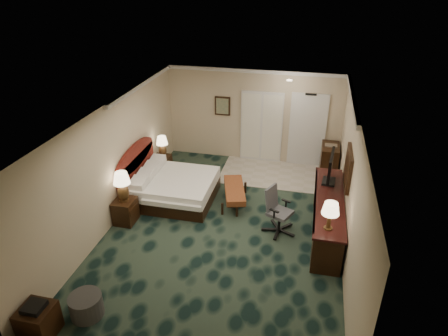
% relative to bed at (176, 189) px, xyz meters
% --- Properties ---
extents(floor, '(5.00, 7.50, 0.00)m').
position_rel_bed_xyz_m(floor, '(1.47, -1.04, -0.30)').
color(floor, black).
rests_on(floor, ground).
extents(ceiling, '(5.00, 7.50, 0.00)m').
position_rel_bed_xyz_m(ceiling, '(1.47, -1.04, 2.40)').
color(ceiling, white).
rests_on(ceiling, wall_back).
extents(wall_back, '(5.00, 0.00, 2.70)m').
position_rel_bed_xyz_m(wall_back, '(1.47, 2.71, 1.05)').
color(wall_back, '#C9B293').
rests_on(wall_back, ground).
extents(wall_front, '(5.00, 0.00, 2.70)m').
position_rel_bed_xyz_m(wall_front, '(1.47, -4.79, 1.05)').
color(wall_front, '#C9B293').
rests_on(wall_front, ground).
extents(wall_left, '(0.00, 7.50, 2.70)m').
position_rel_bed_xyz_m(wall_left, '(-1.03, -1.04, 1.05)').
color(wall_left, '#C9B293').
rests_on(wall_left, ground).
extents(wall_right, '(0.00, 7.50, 2.70)m').
position_rel_bed_xyz_m(wall_right, '(3.97, -1.04, 1.05)').
color(wall_right, '#C9B293').
rests_on(wall_right, ground).
extents(crown_molding, '(5.00, 7.50, 0.10)m').
position_rel_bed_xyz_m(crown_molding, '(1.47, -1.04, 2.35)').
color(crown_molding, silver).
rests_on(crown_molding, wall_back).
extents(tile_patch, '(3.20, 1.70, 0.01)m').
position_rel_bed_xyz_m(tile_patch, '(2.37, 1.86, -0.29)').
color(tile_patch, '#B0A797').
rests_on(tile_patch, ground).
extents(headboard, '(0.12, 2.00, 1.40)m').
position_rel_bed_xyz_m(headboard, '(-0.97, -0.04, 0.40)').
color(headboard, '#450F0A').
rests_on(headboard, ground).
extents(entry_door, '(1.02, 0.06, 2.18)m').
position_rel_bed_xyz_m(entry_door, '(3.02, 2.68, 0.75)').
color(entry_door, silver).
rests_on(entry_door, ground).
extents(closet_doors, '(1.20, 0.06, 2.10)m').
position_rel_bed_xyz_m(closet_doors, '(1.72, 2.67, 0.75)').
color(closet_doors, silver).
rests_on(closet_doors, ground).
extents(wall_art, '(0.45, 0.06, 0.55)m').
position_rel_bed_xyz_m(wall_art, '(0.57, 2.67, 1.30)').
color(wall_art, '#4D6C58').
rests_on(wall_art, wall_back).
extents(wall_mirror, '(0.05, 0.95, 0.75)m').
position_rel_bed_xyz_m(wall_mirror, '(3.93, -0.44, 1.25)').
color(wall_mirror, white).
rests_on(wall_mirror, wall_right).
extents(bed, '(1.87, 1.73, 0.59)m').
position_rel_bed_xyz_m(bed, '(0.00, 0.00, 0.00)').
color(bed, white).
rests_on(bed, ground).
extents(nightstand_near, '(0.45, 0.51, 0.56)m').
position_rel_bed_xyz_m(nightstand_near, '(-0.79, -1.18, -0.02)').
color(nightstand_near, black).
rests_on(nightstand_near, ground).
extents(nightstand_far, '(0.44, 0.50, 0.55)m').
position_rel_bed_xyz_m(nightstand_far, '(-0.79, 1.14, -0.02)').
color(nightstand_far, black).
rests_on(nightstand_far, ground).
extents(lamp_near, '(0.45, 0.45, 0.70)m').
position_rel_bed_xyz_m(lamp_near, '(-0.78, -1.17, 0.61)').
color(lamp_near, '#322414').
rests_on(lamp_near, nightstand_near).
extents(lamp_far, '(0.40, 0.40, 0.59)m').
position_rel_bed_xyz_m(lamp_far, '(-0.76, 1.18, 0.55)').
color(lamp_far, '#322414').
rests_on(lamp_far, nightstand_far).
extents(bed_bench, '(0.78, 1.37, 0.44)m').
position_rel_bed_xyz_m(bed_bench, '(1.45, 0.14, -0.08)').
color(bed_bench, maroon).
rests_on(bed_bench, ground).
extents(ottoman, '(0.70, 0.70, 0.39)m').
position_rel_bed_xyz_m(ottoman, '(-0.24, -3.84, -0.10)').
color(ottoman, '#323232').
rests_on(ottoman, ground).
extents(side_table, '(0.50, 0.50, 0.54)m').
position_rel_bed_xyz_m(side_table, '(-0.75, -4.36, -0.02)').
color(side_table, black).
rests_on(side_table, ground).
extents(desk, '(0.62, 2.89, 0.83)m').
position_rel_bed_xyz_m(desk, '(3.64, -0.56, 0.12)').
color(desk, black).
rests_on(desk, ground).
extents(tv, '(0.16, 0.91, 0.71)m').
position_rel_bed_xyz_m(tv, '(3.62, 0.18, 0.89)').
color(tv, black).
rests_on(tv, desk).
extents(desk_lamp, '(0.40, 0.40, 0.57)m').
position_rel_bed_xyz_m(desk_lamp, '(3.60, -1.64, 0.82)').
color(desk_lamp, '#322414').
rests_on(desk_lamp, desk).
extents(desk_chair, '(0.79, 0.77, 1.04)m').
position_rel_bed_xyz_m(desk_chair, '(2.64, -0.78, 0.23)').
color(desk_chair, '#4F4F51').
rests_on(desk_chair, ground).
extents(minibar, '(0.46, 0.83, 0.88)m').
position_rel_bed_xyz_m(minibar, '(3.69, 2.16, 0.14)').
color(minibar, black).
rests_on(minibar, ground).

